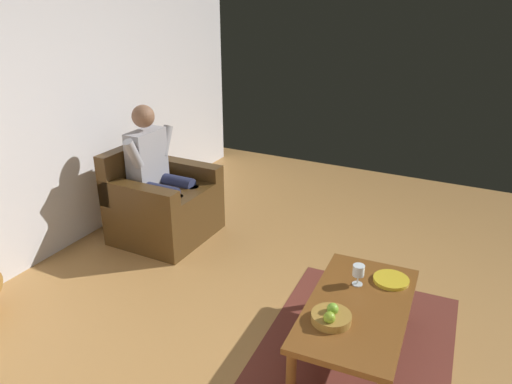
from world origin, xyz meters
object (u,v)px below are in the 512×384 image
at_px(decorative_dish, 391,280).
at_px(armchair, 162,204).
at_px(coffee_table, 357,312).
at_px(wine_glass_near, 358,272).
at_px(person_seated, 157,168).
at_px(fruit_bowl, 331,317).

bearing_deg(decorative_dish, armchair, -101.78).
height_order(coffee_table, wine_glass_near, wine_glass_near).
relative_size(coffee_table, wine_glass_near, 7.96).
xyz_separation_m(armchair, person_seated, (-0.00, -0.02, 0.36)).
xyz_separation_m(armchair, wine_glass_near, (0.60, 2.04, 0.17)).
bearing_deg(person_seated, coffee_table, 69.71).
bearing_deg(armchair, wine_glass_near, 74.36).
bearing_deg(armchair, decorative_dish, 78.97).
height_order(wine_glass_near, decorative_dish, wine_glass_near).
distance_m(person_seated, wine_glass_near, 2.16).
relative_size(wine_glass_near, decorative_dish, 0.61).
xyz_separation_m(coffee_table, decorative_dish, (-0.35, 0.12, 0.06)).
height_order(person_seated, fruit_bowl, person_seated).
relative_size(armchair, person_seated, 0.69).
distance_m(person_seated, coffee_table, 2.31).
bearing_deg(person_seated, decorative_dish, 79.08).
bearing_deg(decorative_dish, fruit_bowl, -20.85).
bearing_deg(wine_glass_near, fruit_bowl, -3.95).
relative_size(person_seated, coffee_table, 1.08).
relative_size(coffee_table, decorative_dish, 4.88).
height_order(armchair, person_seated, person_seated).
bearing_deg(armchair, fruit_bowl, 63.14).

